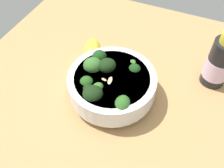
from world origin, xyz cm
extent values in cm
cube|color=tan|center=(0.00, 0.00, -1.78)|extent=(70.46, 70.46, 3.56)
cylinder|color=white|center=(3.76, 1.68, 0.80)|extent=(10.57, 10.57, 1.60)
cylinder|color=white|center=(3.76, 1.68, 4.00)|extent=(19.21, 19.21, 4.80)
cylinder|color=silver|center=(3.76, 1.68, 6.00)|extent=(16.31, 16.31, 0.80)
cylinder|color=#2F662B|center=(-0.59, 5.24, 4.42)|extent=(1.55, 1.37, 1.26)
ellipsoid|color=#194216|center=(-0.59, 5.24, 5.78)|extent=(4.23, 4.13, 3.25)
cylinder|color=#3C7A32|center=(-2.27, 4.19, 4.23)|extent=(1.35, 1.25, 1.09)
ellipsoid|color=#386B2B|center=(-2.27, 4.19, 5.44)|extent=(4.01, 3.84, 2.82)
cylinder|color=#3C7A32|center=(1.54, -0.52, 4.99)|extent=(2.02, 2.08, 1.40)
ellipsoid|color=black|center=(1.54, -0.52, 6.79)|extent=(5.16, 5.68, 4.28)
cylinder|color=#4A8F3C|center=(7.01, -2.76, 4.35)|extent=(1.20, 1.27, 1.40)
ellipsoid|color=#23511C|center=(7.01, -2.76, 5.89)|extent=(3.98, 3.58, 3.83)
cylinder|color=#4A8F3C|center=(-0.85, -3.49, 4.30)|extent=(2.04, 1.89, 1.48)
ellipsoid|color=#194216|center=(-0.85, -3.49, 5.95)|extent=(3.81, 3.69, 3.78)
cylinder|color=#2F662B|center=(7.46, -0.26, 4.60)|extent=(1.51, 1.33, 1.43)
ellipsoid|color=#386B2B|center=(7.46, -0.26, 6.02)|extent=(3.72, 4.05, 3.37)
cylinder|color=#589D47|center=(9.52, 0.47, 4.66)|extent=(1.88, 1.66, 1.80)
ellipsoid|color=black|center=(9.52, 0.47, 6.61)|extent=(5.25, 4.85, 4.62)
cylinder|color=#589D47|center=(8.54, -1.52, 4.64)|extent=(1.47, 1.52, 1.20)
ellipsoid|color=black|center=(8.54, -1.52, 5.90)|extent=(3.14, 3.18, 2.97)
cylinder|color=#2F662B|center=(2.53, -3.45, 4.75)|extent=(1.49, 1.63, 1.65)
ellipsoid|color=#386B2B|center=(2.53, -3.45, 6.53)|extent=(6.18, 5.66, 4.87)
cylinder|color=#2F662B|center=(9.23, 6.22, 4.01)|extent=(1.98, 1.85, 1.84)
ellipsoid|color=#2D6023|center=(9.23, 6.22, 5.84)|extent=(4.82, 4.16, 4.82)
ellipsoid|color=#DBBC84|center=(6.18, 1.01, 7.75)|extent=(1.82, 1.89, 1.44)
ellipsoid|color=#DBBC84|center=(6.35, 2.35, 8.24)|extent=(1.90, 1.33, 1.02)
ellipsoid|color=#DBBC84|center=(8.88, 1.82, 5.93)|extent=(1.84, 2.03, 0.99)
ellipsoid|color=yellow|center=(-5.70, -7.93, 2.39)|extent=(8.84, 6.91, 4.79)
cylinder|color=black|center=(-9.93, 22.07, 6.01)|extent=(5.68, 5.68, 12.03)
cylinder|color=silver|center=(-9.93, 22.07, 4.67)|extent=(5.79, 5.79, 5.05)
camera|label=1|loc=(35.86, 15.61, 45.87)|focal=39.86mm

